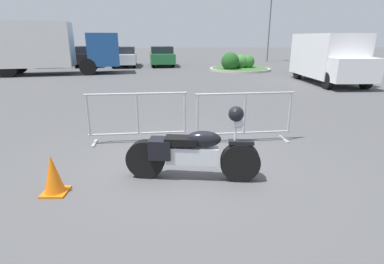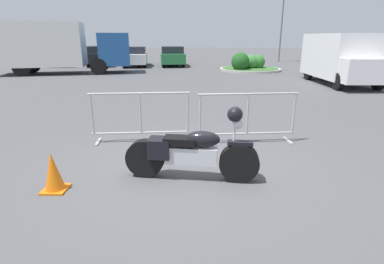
{
  "view_description": "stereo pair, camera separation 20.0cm",
  "coord_description": "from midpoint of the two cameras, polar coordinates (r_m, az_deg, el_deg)",
  "views": [
    {
      "loc": [
        0.09,
        -4.72,
        2.16
      ],
      "look_at": [
        0.16,
        0.01,
        0.65
      ],
      "focal_mm": 28.0,
      "sensor_mm": 36.0,
      "label": 1
    },
    {
      "loc": [
        0.29,
        -4.72,
        2.16
      ],
      "look_at": [
        0.16,
        0.01,
        0.65
      ],
      "focal_mm": 28.0,
      "sensor_mm": 36.0,
      "label": 2
    }
  ],
  "objects": [
    {
      "name": "ground_plane",
      "position": [
        5.2,
        -2.88,
        -6.9
      ],
      "size": [
        120.0,
        120.0,
        0.0
      ],
      "primitive_type": "plane",
      "color": "#4C4C4F"
    },
    {
      "name": "motorcycle",
      "position": [
        4.66,
        -1.16,
        -3.81
      ],
      "size": [
        2.11,
        0.41,
        1.19
      ],
      "rotation": [
        0.0,
        0.0,
        -0.1
      ],
      "color": "black",
      "rests_on": "ground"
    },
    {
      "name": "crowd_barrier_near",
      "position": [
        6.39,
        -11.23,
        2.76
      ],
      "size": [
        2.08,
        0.64,
        1.07
      ],
      "rotation": [
        0.0,
        0.0,
        0.11
      ],
      "color": "#9EA0A5",
      "rests_on": "ground"
    },
    {
      "name": "crowd_barrier_far",
      "position": [
        6.38,
        9.04,
        2.86
      ],
      "size": [
        2.08,
        0.64,
        1.07
      ],
      "rotation": [
        0.0,
        0.0,
        0.11
      ],
      "color": "#9EA0A5",
      "rests_on": "ground"
    },
    {
      "name": "box_truck",
      "position": [
        20.2,
        -26.78,
        14.38
      ],
      "size": [
        8.0,
        3.84,
        2.98
      ],
      "rotation": [
        0.0,
        0.0,
        0.22
      ],
      "color": "silver",
      "rests_on": "ground"
    },
    {
      "name": "delivery_van",
      "position": [
        16.16,
        24.27,
        12.92
      ],
      "size": [
        2.16,
        5.07,
        2.31
      ],
      "rotation": [
        0.0,
        0.0,
        -1.53
      ],
      "color": "white",
      "rests_on": "ground"
    },
    {
      "name": "parked_car_tan",
      "position": [
        26.11,
        -25.23,
        12.85
      ],
      "size": [
        2.2,
        4.25,
        1.38
      ],
      "rotation": [
        0.0,
        0.0,
        1.71
      ],
      "color": "tan",
      "rests_on": "ground"
    },
    {
      "name": "parked_car_black",
      "position": [
        25.25,
        -19.15,
        13.55
      ],
      "size": [
        2.37,
        4.58,
        1.49
      ],
      "rotation": [
        0.0,
        0.0,
        1.71
      ],
      "color": "black",
      "rests_on": "ground"
    },
    {
      "name": "parked_car_white",
      "position": [
        24.01,
        -13.0,
        13.85
      ],
      "size": [
        2.32,
        4.49,
        1.46
      ],
      "rotation": [
        0.0,
        0.0,
        1.71
      ],
      "color": "white",
      "rests_on": "ground"
    },
    {
      "name": "parked_car_green",
      "position": [
        24.03,
        -6.04,
        14.21
      ],
      "size": [
        2.34,
        4.53,
        1.47
      ],
      "rotation": [
        0.0,
        0.0,
        1.71
      ],
      "color": "#236B38",
      "rests_on": "ground"
    },
    {
      "name": "pedestrian",
      "position": [
        19.96,
        18.79,
        13.22
      ],
      "size": [
        0.39,
        0.39,
        1.69
      ],
      "rotation": [
        0.0,
        0.0,
        4.53
      ],
      "color": "#262838",
      "rests_on": "ground"
    },
    {
      "name": "planter_island",
      "position": [
        20.77,
        8.43,
        12.59
      ],
      "size": [
        4.06,
        4.06,
        1.21
      ],
      "color": "#ADA89E",
      "rests_on": "ground"
    },
    {
      "name": "traffic_cone",
      "position": [
        4.77,
        -26.07,
        -7.35
      ],
      "size": [
        0.34,
        0.34,
        0.59
      ],
      "color": "orange",
      "rests_on": "ground"
    },
    {
      "name": "street_lamp",
      "position": [
        29.12,
        14.44,
        20.22
      ],
      "size": [
        0.36,
        0.7,
        5.68
      ],
      "color": "#595B60",
      "rests_on": "ground"
    }
  ]
}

